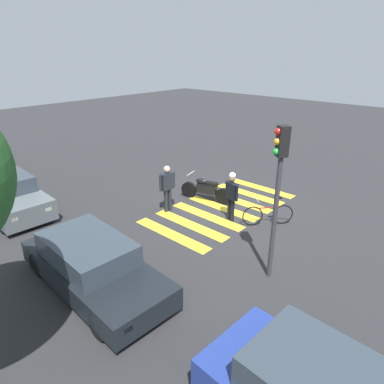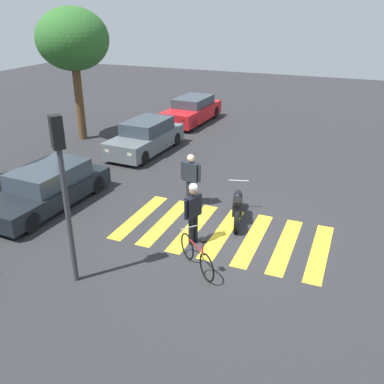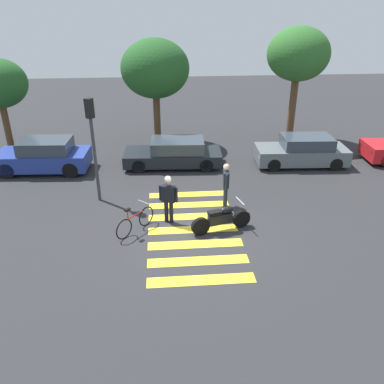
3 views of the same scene
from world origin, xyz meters
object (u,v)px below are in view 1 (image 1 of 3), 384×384
object	(u,v)px
officer_on_foot	(167,186)
car_black_suv	(92,265)
police_motorcycle	(206,189)
car_grey_coupe	(8,195)
traffic_light_pole	(278,181)
officer_by_motorcycle	(232,193)
leaning_bicycle	(268,214)

from	to	relation	value
officer_on_foot	car_black_suv	world-z (taller)	officer_on_foot
police_motorcycle	car_black_suv	bearing A→B (deg)	102.51
officer_on_foot	car_grey_coupe	xyz separation A→B (m)	(4.27, 3.89, -0.34)
car_black_suv	traffic_light_pole	xyz separation A→B (m)	(-3.05, -3.30, 2.07)
officer_by_motorcycle	car_black_suv	bearing A→B (deg)	85.52
officer_by_motorcycle	car_grey_coupe	size ratio (longest dim) A/B	0.41
police_motorcycle	leaning_bicycle	world-z (taller)	police_motorcycle
car_black_suv	police_motorcycle	bearing A→B (deg)	-77.49
car_grey_coupe	officer_by_motorcycle	bearing A→B (deg)	-142.88
officer_on_foot	police_motorcycle	bearing A→B (deg)	-103.69
officer_on_foot	traffic_light_pole	xyz separation A→B (m)	(-4.79, 0.97, 1.68)
police_motorcycle	traffic_light_pole	xyz separation A→B (m)	(-4.38, 2.66, 2.23)
officer_on_foot	car_grey_coupe	world-z (taller)	officer_on_foot
car_grey_coupe	leaning_bicycle	bearing A→B (deg)	-144.37
police_motorcycle	officer_by_motorcycle	size ratio (longest dim) A/B	1.18
leaning_bicycle	car_black_suv	distance (m)	6.00
police_motorcycle	traffic_light_pole	distance (m)	5.58
officer_by_motorcycle	car_black_suv	distance (m)	5.26
leaning_bicycle	traffic_light_pole	xyz separation A→B (m)	(-1.51, 2.49, 2.30)
police_motorcycle	traffic_light_pole	world-z (taller)	traffic_light_pole
officer_on_foot	car_grey_coupe	size ratio (longest dim) A/B	0.41
leaning_bicycle	officer_on_foot	bearing A→B (deg)	24.83
leaning_bicycle	traffic_light_pole	size ratio (longest dim) A/B	0.34
leaning_bicycle	traffic_light_pole	distance (m)	3.71
leaning_bicycle	officer_on_foot	distance (m)	3.67
car_grey_coupe	officer_on_foot	bearing A→B (deg)	-137.64
police_motorcycle	car_grey_coupe	size ratio (longest dim) A/B	0.49
police_motorcycle	officer_on_foot	bearing A→B (deg)	76.31
car_grey_coupe	traffic_light_pole	world-z (taller)	traffic_light_pole
leaning_bicycle	traffic_light_pole	bearing A→B (deg)	121.16
officer_by_motorcycle	police_motorcycle	bearing A→B (deg)	-22.78
officer_by_motorcycle	leaning_bicycle	bearing A→B (deg)	-153.81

